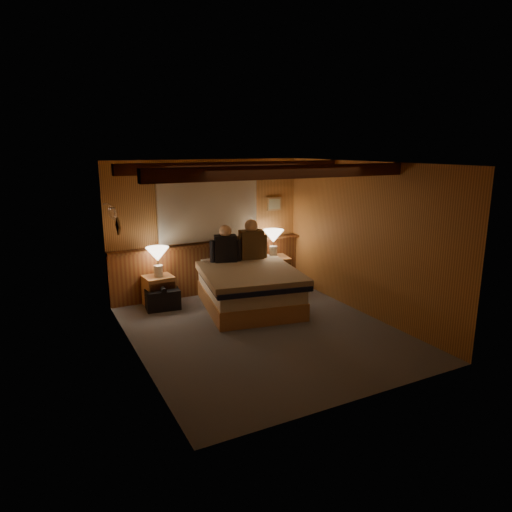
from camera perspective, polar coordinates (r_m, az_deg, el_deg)
floor at (r=6.73m, az=0.83°, el=-9.34°), size 4.20×4.20×0.00m
ceiling at (r=6.20m, az=0.91°, el=11.55°), size 4.20×4.20×0.00m
wall_back at (r=8.23m, az=-6.04°, el=3.56°), size 3.60×0.00×3.60m
wall_left at (r=5.76m, az=-15.16°, el=-1.17°), size 0.00×4.20×4.20m
wall_right at (r=7.36m, az=13.34°, el=2.08°), size 0.00×4.20×4.20m
wall_front at (r=4.68m, az=13.09°, el=-4.44°), size 3.60×0.00×3.60m
wainscot at (r=8.33m, az=-5.75°, el=-1.35°), size 3.60×0.23×0.94m
curtain_window at (r=8.12m, az=-5.91°, el=5.72°), size 2.18×0.09×1.11m
ceiling_beams at (r=6.34m, az=0.25°, el=10.78°), size 3.60×1.65×0.16m
coat_rail at (r=7.21m, az=-17.47°, el=5.36°), size 0.05×0.55×0.24m
framed_print at (r=8.73m, az=2.29°, el=6.52°), size 0.30×0.04×0.25m
bed at (r=7.58m, az=-0.95°, el=-3.91°), size 1.78×2.14×0.66m
nightstand_left at (r=7.84m, az=-12.03°, el=-4.29°), size 0.49×0.45×0.51m
nightstand_right at (r=8.58m, az=2.17°, el=-2.10°), size 0.63×0.59×0.61m
lamp_left at (r=7.68m, az=-12.20°, el=-0.00°), size 0.38×0.38×0.49m
lamp_right at (r=8.47m, az=2.18°, el=2.30°), size 0.39×0.39×0.50m
person_left at (r=7.93m, az=-3.84°, el=1.17°), size 0.53×0.31×0.67m
person_right at (r=8.13m, az=-0.60°, el=1.71°), size 0.60×0.30×0.74m
duffel_bag at (r=7.69m, az=-11.57°, el=-5.28°), size 0.58×0.39×0.39m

